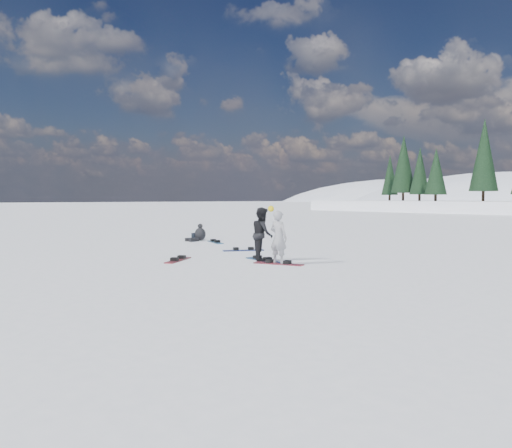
{
  "coord_description": "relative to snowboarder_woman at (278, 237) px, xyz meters",
  "views": [
    {
      "loc": [
        12.18,
        -9.7,
        1.93
      ],
      "look_at": [
        -0.15,
        0.28,
        1.1
      ],
      "focal_mm": 35.0,
      "sensor_mm": 36.0,
      "label": 1
    }
  ],
  "objects": [
    {
      "name": "ground",
      "position": [
        -1.39,
        0.13,
        -0.8
      ],
      "size": [
        420.0,
        420.0,
        0.0
      ],
      "primitive_type": "plane",
      "color": "white",
      "rests_on": "ground"
    },
    {
      "name": "snowboarder_woman",
      "position": [
        0.0,
        0.0,
        0.0
      ],
      "size": [
        0.63,
        0.48,
        1.71
      ],
      "rotation": [
        0.0,
        0.0,
        3.34
      ],
      "color": "#9B9BA0",
      "rests_on": "ground"
    },
    {
      "name": "snowboarder_man",
      "position": [
        -0.98,
        0.21,
        0.03
      ],
      "size": [
        1.01,
        0.96,
        1.64
      ],
      "primitive_type": "imported",
      "rotation": [
        0.0,
        0.0,
        2.55
      ],
      "color": "black",
      "rests_on": "ground"
    },
    {
      "name": "seated_rider",
      "position": [
        -8.18,
        2.5,
        -0.5
      ],
      "size": [
        0.59,
        0.94,
        0.78
      ],
      "rotation": [
        0.0,
        0.0,
        0.08
      ],
      "color": "black",
      "rests_on": "ground"
    },
    {
      "name": "gear_bag",
      "position": [
        -8.88,
        2.75,
        -0.65
      ],
      "size": [
        0.52,
        0.42,
        0.3
      ],
      "primitive_type": "cube",
      "rotation": [
        0.0,
        0.0,
        -0.3
      ],
      "color": "black",
      "rests_on": "ground"
    },
    {
      "name": "snowboard_woman",
      "position": [
        0.0,
        0.0,
        -0.78
      ],
      "size": [
        1.48,
        0.88,
        0.03
      ],
      "primitive_type": "cube",
      "rotation": [
        0.0,
        0.0,
        0.43
      ],
      "color": "maroon",
      "rests_on": "ground"
    },
    {
      "name": "snowboard_man",
      "position": [
        -0.98,
        0.21,
        -0.78
      ],
      "size": [
        1.52,
        0.42,
        0.03
      ],
      "primitive_type": "cube",
      "rotation": [
        0.0,
        0.0,
        -0.1
      ],
      "color": "#1B5A99",
      "rests_on": "ground"
    },
    {
      "name": "snowboard_loose_b",
      "position": [
        -2.6,
        -1.82,
        -0.78
      ],
      "size": [
        1.13,
        1.37,
        0.03
      ],
      "primitive_type": "cube",
      "rotation": [
        0.0,
        0.0,
        -0.92
      ],
      "color": "maroon",
      "rests_on": "ground"
    },
    {
      "name": "snowboard_loose_a",
      "position": [
        -3.6,
        1.48,
        -0.78
      ],
      "size": [
        0.91,
        1.47,
        0.03
      ],
      "primitive_type": "cube",
      "rotation": [
        0.0,
        0.0,
        1.12
      ],
      "color": "navy",
      "rests_on": "ground"
    },
    {
      "name": "snowboard_loose_c",
      "position": [
        -7.0,
        2.56,
        -0.78
      ],
      "size": [
        1.52,
        0.7,
        0.03
      ],
      "primitive_type": "cube",
      "rotation": [
        0.0,
        0.0,
        -0.29
      ],
      "color": "#195789",
      "rests_on": "ground"
    }
  ]
}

